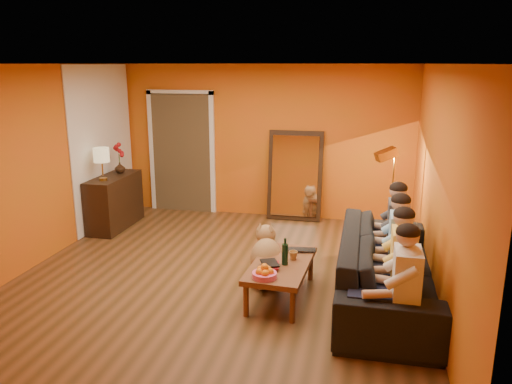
% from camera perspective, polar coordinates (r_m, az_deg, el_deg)
% --- Properties ---
extents(room_shell, '(5.00, 5.50, 2.60)m').
position_cam_1_polar(room_shell, '(6.30, -3.37, 2.53)').
color(room_shell, brown).
rests_on(room_shell, ground).
extents(white_accent, '(0.02, 1.90, 2.58)m').
position_cam_1_polar(white_accent, '(8.52, -17.07, 5.06)').
color(white_accent, white).
rests_on(white_accent, wall_left).
extents(doorway_recess, '(1.06, 0.30, 2.10)m').
position_cam_1_polar(doorway_recess, '(9.11, -8.20, 4.53)').
color(doorway_recess, '#3F2D19').
rests_on(doorway_recess, floor).
extents(door_jamb_left, '(0.08, 0.06, 2.20)m').
position_cam_1_polar(door_jamb_left, '(9.22, -11.79, 4.48)').
color(door_jamb_left, white).
rests_on(door_jamb_left, wall_back).
extents(door_jamb_right, '(0.08, 0.06, 2.20)m').
position_cam_1_polar(door_jamb_right, '(8.82, -5.00, 4.28)').
color(door_jamb_right, white).
rests_on(door_jamb_right, wall_back).
extents(door_header, '(1.22, 0.06, 0.08)m').
position_cam_1_polar(door_header, '(8.88, -8.73, 11.21)').
color(door_header, white).
rests_on(door_header, wall_back).
extents(mirror_frame, '(0.92, 0.27, 1.51)m').
position_cam_1_polar(mirror_frame, '(8.47, 4.48, 1.88)').
color(mirror_frame, black).
rests_on(mirror_frame, floor).
extents(mirror_glass, '(0.78, 0.21, 1.35)m').
position_cam_1_polar(mirror_glass, '(8.43, 4.44, 1.82)').
color(mirror_glass, white).
rests_on(mirror_glass, mirror_frame).
extents(sideboard, '(0.44, 1.18, 0.85)m').
position_cam_1_polar(sideboard, '(8.42, -15.85, -1.08)').
color(sideboard, black).
rests_on(sideboard, floor).
extents(table_lamp, '(0.24, 0.24, 0.51)m').
position_cam_1_polar(table_lamp, '(8.01, -17.19, 3.05)').
color(table_lamp, beige).
rests_on(table_lamp, sideboard).
extents(sofa, '(2.63, 1.03, 0.77)m').
position_cam_1_polar(sofa, '(5.85, 14.68, -8.32)').
color(sofa, black).
rests_on(sofa, floor).
extents(coffee_table, '(0.69, 1.25, 0.42)m').
position_cam_1_polar(coffee_table, '(5.79, 2.86, -9.96)').
color(coffee_table, brown).
rests_on(coffee_table, floor).
extents(floor_lamp, '(0.37, 0.33, 1.44)m').
position_cam_1_polar(floor_lamp, '(7.32, 15.27, -0.96)').
color(floor_lamp, '#B28534').
rests_on(floor_lamp, floor).
extents(dog, '(0.47, 0.66, 0.73)m').
position_cam_1_polar(dog, '(6.05, 1.17, -7.22)').
color(dog, '#9E7D47').
rests_on(dog, floor).
extents(person_far_left, '(0.70, 0.44, 1.22)m').
position_cam_1_polar(person_far_left, '(4.85, 16.75, -10.44)').
color(person_far_left, silver).
rests_on(person_far_left, sofa).
extents(person_mid_left, '(0.70, 0.44, 1.22)m').
position_cam_1_polar(person_mid_left, '(5.36, 16.38, -7.99)').
color(person_mid_left, '#FACC53').
rests_on(person_mid_left, sofa).
extents(person_mid_right, '(0.70, 0.44, 1.22)m').
position_cam_1_polar(person_mid_right, '(5.87, 16.07, -5.97)').
color(person_mid_right, '#95C2E6').
rests_on(person_mid_right, sofa).
extents(person_far_right, '(0.70, 0.44, 1.22)m').
position_cam_1_polar(person_far_right, '(6.39, 15.82, -4.27)').
color(person_far_right, '#37383D').
rests_on(person_far_right, sofa).
extents(fruit_bowl, '(0.26, 0.26, 0.16)m').
position_cam_1_polar(fruit_bowl, '(5.28, 0.98, -8.98)').
color(fruit_bowl, '#EE5488').
rests_on(fruit_bowl, coffee_table).
extents(wine_bottle, '(0.07, 0.07, 0.31)m').
position_cam_1_polar(wine_bottle, '(5.60, 3.33, -6.80)').
color(wine_bottle, black).
rests_on(wine_bottle, coffee_table).
extents(tumbler, '(0.12, 0.12, 0.10)m').
position_cam_1_polar(tumbler, '(5.78, 4.28, -7.23)').
color(tumbler, '#B27F3F').
rests_on(tumbler, coffee_table).
extents(laptop, '(0.37, 0.26, 0.03)m').
position_cam_1_polar(laptop, '(6.00, 5.17, -6.79)').
color(laptop, black).
rests_on(laptop, coffee_table).
extents(book_lower, '(0.20, 0.25, 0.02)m').
position_cam_1_polar(book_lower, '(5.55, 0.68, -8.56)').
color(book_lower, black).
rests_on(book_lower, coffee_table).
extents(book_mid, '(0.21, 0.26, 0.02)m').
position_cam_1_polar(book_mid, '(5.55, 0.81, -8.34)').
color(book_mid, maroon).
rests_on(book_mid, book_lower).
extents(book_upper, '(0.26, 0.29, 0.02)m').
position_cam_1_polar(book_upper, '(5.53, 0.66, -8.21)').
color(book_upper, black).
rests_on(book_upper, book_mid).
extents(vase, '(0.17, 0.17, 0.18)m').
position_cam_1_polar(vase, '(8.51, -15.29, 2.69)').
color(vase, black).
rests_on(vase, sideboard).
extents(flowers, '(0.17, 0.17, 0.51)m').
position_cam_1_polar(flowers, '(8.46, -15.42, 4.59)').
color(flowers, maroon).
rests_on(flowers, vase).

